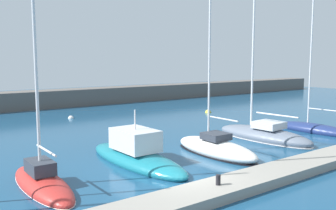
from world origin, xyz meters
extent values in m
plane|color=navy|center=(0.00, 0.00, 0.00)|extent=(120.00, 120.00, 0.00)
cube|color=gray|center=(0.00, -1.82, 0.22)|extent=(37.10, 1.92, 0.45)
cube|color=#5B5651|center=(0.00, 31.01, 1.03)|extent=(108.00, 3.23, 2.06)
ellipsoid|color=#B72D28|center=(-5.37, 3.57, 0.09)|extent=(1.79, 6.27, 0.97)
ellipsoid|color=silver|center=(-5.37, 3.57, 0.02)|extent=(1.81, 6.34, 0.12)
cylinder|color=silver|center=(-5.37, 3.81, 7.05)|extent=(0.14, 0.14, 12.94)
cylinder|color=silver|center=(-5.38, 2.88, 1.82)|extent=(0.12, 2.38, 0.10)
cube|color=#333842|center=(-5.37, 3.82, 0.87)|extent=(1.01, 1.66, 0.59)
ellipsoid|color=#19707F|center=(0.08, 4.48, 0.15)|extent=(2.53, 8.54, 1.12)
cube|color=silver|center=(0.08, 4.55, 1.28)|extent=(1.83, 2.76, 1.15)
cube|color=black|center=(0.07, 5.71, 1.46)|extent=(1.63, 0.70, 0.64)
cylinder|color=silver|center=(0.08, 4.55, 2.40)|extent=(0.08, 0.08, 1.08)
ellipsoid|color=white|center=(4.92, 3.21, 0.31)|extent=(2.20, 6.42, 1.15)
ellipsoid|color=black|center=(4.92, 3.21, 0.02)|extent=(2.22, 6.49, 0.12)
cylinder|color=silver|center=(4.93, 3.88, 7.40)|extent=(0.12, 0.12, 13.02)
cylinder|color=silver|center=(4.91, 2.58, 2.22)|extent=(0.13, 2.29, 0.09)
cube|color=#333842|center=(4.92, 3.20, 1.09)|extent=(1.40, 1.44, 0.41)
ellipsoid|color=slate|center=(10.56, 4.20, 0.27)|extent=(2.76, 7.75, 1.21)
ellipsoid|color=silver|center=(10.56, 4.20, 0.02)|extent=(2.78, 7.82, 0.12)
cylinder|color=silver|center=(10.51, 5.30, 7.82)|extent=(0.15, 0.15, 13.91)
cylinder|color=silver|center=(10.61, 3.15, 1.88)|extent=(0.26, 3.33, 0.10)
cube|color=silver|center=(10.58, 3.74, 1.11)|extent=(1.83, 1.91, 0.47)
ellipsoid|color=navy|center=(15.92, 3.57, 0.19)|extent=(1.90, 6.71, 1.00)
cylinder|color=silver|center=(15.90, 4.10, 6.96)|extent=(0.12, 0.12, 12.54)
cylinder|color=silver|center=(15.96, 2.67, 1.84)|extent=(0.19, 2.87, 0.08)
sphere|color=white|center=(3.23, 21.53, 0.00)|extent=(0.53, 0.53, 0.53)
sphere|color=yellow|center=(16.64, 16.49, 0.00)|extent=(0.63, 0.63, 0.63)
cylinder|color=black|center=(0.20, -1.82, 0.67)|extent=(0.20, 0.20, 0.44)
camera|label=1|loc=(-10.40, -12.53, 5.64)|focal=39.56mm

